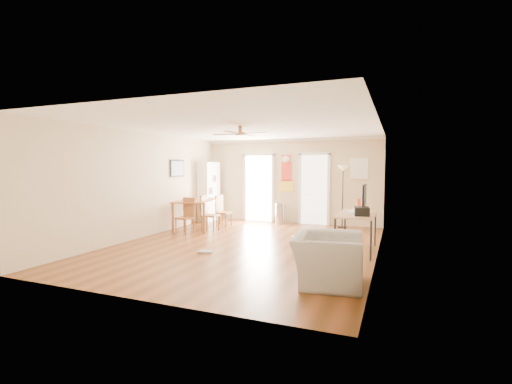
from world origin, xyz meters
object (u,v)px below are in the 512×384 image
at_px(computer_desk, 357,232).
at_px(dining_chair_right_b, 210,214).
at_px(torchiere_lamp, 343,197).
at_px(wastebasket_a, 298,244).
at_px(dining_table, 198,214).
at_px(armchair, 328,259).
at_px(dining_chair_right_a, 224,211).
at_px(printer, 362,211).
at_px(bookshelf, 209,192).
at_px(trash_can, 280,213).
at_px(dining_chair_near, 185,216).

bearing_deg(computer_desk, dining_chair_right_b, 166.88).
xyz_separation_m(torchiere_lamp, wastebasket_a, (-0.44, -3.25, -0.74)).
relative_size(dining_table, armchair, 1.45).
height_order(dining_chair_right_a, torchiere_lamp, torchiere_lamp).
height_order(torchiere_lamp, printer, torchiere_lamp).
distance_m(bookshelf, torchiere_lamp, 4.20).
bearing_deg(armchair, dining_chair_right_a, 36.90).
bearing_deg(dining_chair_right_a, armchair, -131.45).
xyz_separation_m(dining_chair_right_a, computer_desk, (3.93, -1.75, -0.06)).
height_order(computer_desk, armchair, computer_desk).
relative_size(dining_table, trash_can, 2.59).
xyz_separation_m(dining_table, printer, (4.60, -1.51, 0.46)).
distance_m(trash_can, armchair, 5.67).
xyz_separation_m(dining_table, dining_chair_near, (0.13, -0.87, 0.06)).
bearing_deg(dining_chair_right_b, dining_chair_near, 139.63).
distance_m(dining_chair_right_a, printer, 4.57).
bearing_deg(computer_desk, armchair, -94.62).
bearing_deg(dining_table, trash_can, 41.71).
bearing_deg(wastebasket_a, dining_chair_right_a, 142.11).
xyz_separation_m(bookshelf, wastebasket_a, (3.75, -2.96, -0.79)).
height_order(dining_chair_right_b, printer, dining_chair_right_b).
bearing_deg(computer_desk, wastebasket_a, -158.77).
xyz_separation_m(torchiere_lamp, printer, (0.81, -3.13, -0.02)).
bearing_deg(dining_table, torchiere_lamp, 23.17).
distance_m(dining_chair_near, torchiere_lamp, 4.45).
xyz_separation_m(dining_table, wastebasket_a, (3.36, -1.63, -0.26)).
relative_size(dining_table, dining_chair_right_a, 1.80).
bearing_deg(bookshelf, dining_table, -56.20).
bearing_deg(wastebasket_a, computer_desk, 21.23).
bearing_deg(wastebasket_a, bookshelf, 141.68).
xyz_separation_m(bookshelf, dining_chair_near, (0.52, -2.20, -0.48)).
height_order(dining_chair_near, armchair, dining_chair_near).
bearing_deg(trash_can, dining_table, -138.29).
bearing_deg(dining_chair_right_b, dining_table, 58.40).
xyz_separation_m(dining_table, computer_desk, (4.48, -1.19, -0.01)).
relative_size(bookshelf, dining_chair_right_a, 2.09).
height_order(dining_chair_near, torchiere_lamp, torchiere_lamp).
distance_m(dining_chair_right_a, trash_can, 1.77).
distance_m(trash_can, wastebasket_a, 3.63).
height_order(dining_chair_right_a, dining_chair_near, dining_chair_near).
distance_m(computer_desk, wastebasket_a, 1.23).
bearing_deg(dining_chair_right_b, bookshelf, 25.28).
bearing_deg(torchiere_lamp, trash_can, 177.96).
bearing_deg(wastebasket_a, dining_table, 154.12).
height_order(dining_chair_near, printer, printer).
distance_m(dining_chair_right_a, torchiere_lamp, 3.44).
bearing_deg(trash_can, dining_chair_near, -124.63).
distance_m(trash_can, computer_desk, 3.87).
height_order(bookshelf, trash_can, bookshelf).
height_order(dining_chair_right_b, dining_chair_near, dining_chair_right_b).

